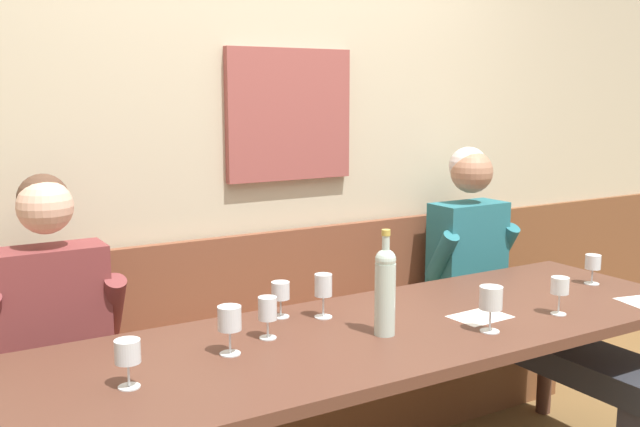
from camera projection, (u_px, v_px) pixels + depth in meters
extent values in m
cube|color=beige|center=(264.00, 127.00, 3.24)|extent=(6.80, 0.08, 2.80)
cube|color=#994C46|center=(290.00, 115.00, 3.23)|extent=(0.61, 0.04, 0.58)
cube|color=brown|center=(272.00, 333.00, 3.35)|extent=(6.80, 0.03, 0.92)
cube|color=brown|center=(296.00, 399.00, 3.20)|extent=(2.86, 0.42, 0.44)
cube|color=brown|center=(296.00, 346.00, 3.16)|extent=(2.80, 0.39, 0.05)
cube|color=brown|center=(275.00, 280.00, 3.28)|extent=(2.86, 0.04, 0.45)
cube|color=#533124|center=(387.00, 332.00, 2.56)|extent=(2.56, 0.82, 0.04)
cylinder|color=brown|center=(546.00, 344.00, 3.52)|extent=(0.07, 0.07, 0.70)
cube|color=brown|center=(52.00, 319.00, 2.61)|extent=(0.39, 0.18, 0.53)
sphere|color=#E2AE93|center=(45.00, 207.00, 2.53)|extent=(0.19, 0.19, 0.19)
sphere|color=#513627|center=(43.00, 199.00, 2.55)|extent=(0.18, 0.18, 0.18)
cylinder|color=brown|center=(112.00, 306.00, 2.68)|extent=(0.08, 0.20, 0.27)
cube|color=#2A2D34|center=(556.00, 352.00, 3.17)|extent=(0.31, 1.08, 0.11)
cube|color=#246974|center=(467.00, 255.00, 3.61)|extent=(0.37, 0.20, 0.53)
sphere|color=#A7775B|center=(472.00, 172.00, 3.53)|extent=(0.21, 0.21, 0.21)
sphere|color=beige|center=(468.00, 166.00, 3.55)|extent=(0.19, 0.19, 0.19)
cylinder|color=#246974|center=(442.00, 256.00, 3.47)|extent=(0.08, 0.20, 0.27)
cylinder|color=#246974|center=(502.00, 247.00, 3.68)|extent=(0.08, 0.20, 0.27)
cylinder|color=silver|center=(385.00, 299.00, 2.45)|extent=(0.07, 0.07, 0.25)
sphere|color=silver|center=(386.00, 260.00, 2.43)|extent=(0.07, 0.07, 0.07)
cylinder|color=silver|center=(386.00, 246.00, 2.42)|extent=(0.03, 0.03, 0.07)
cylinder|color=gold|center=(386.00, 233.00, 2.41)|extent=(0.03, 0.03, 0.02)
cylinder|color=silver|center=(490.00, 331.00, 2.50)|extent=(0.07, 0.07, 0.00)
cylinder|color=silver|center=(490.00, 320.00, 2.49)|extent=(0.01, 0.01, 0.08)
cylinder|color=silver|center=(491.00, 298.00, 2.48)|extent=(0.08, 0.08, 0.08)
cylinder|color=beige|center=(491.00, 304.00, 2.49)|extent=(0.07, 0.07, 0.03)
cylinder|color=silver|center=(592.00, 284.00, 3.12)|extent=(0.06, 0.06, 0.00)
cylinder|color=silver|center=(592.00, 276.00, 3.12)|extent=(0.01, 0.01, 0.06)
cylinder|color=silver|center=(593.00, 262.00, 3.11)|extent=(0.07, 0.07, 0.06)
cylinder|color=#E1E47E|center=(593.00, 266.00, 3.11)|extent=(0.06, 0.06, 0.03)
cylinder|color=silver|center=(558.00, 314.00, 2.70)|extent=(0.06, 0.06, 0.00)
cylinder|color=silver|center=(559.00, 303.00, 2.69)|extent=(0.01, 0.01, 0.08)
cylinder|color=silver|center=(560.00, 285.00, 2.68)|extent=(0.07, 0.07, 0.06)
cylinder|color=#E6D384|center=(560.00, 291.00, 2.68)|extent=(0.06, 0.06, 0.02)
cylinder|color=silver|center=(323.00, 317.00, 2.66)|extent=(0.07, 0.07, 0.00)
cylinder|color=silver|center=(323.00, 306.00, 2.65)|extent=(0.01, 0.01, 0.08)
cylinder|color=silver|center=(323.00, 285.00, 2.64)|extent=(0.06, 0.06, 0.08)
cylinder|color=silver|center=(129.00, 387.00, 2.03)|extent=(0.06, 0.06, 0.00)
cylinder|color=silver|center=(129.00, 374.00, 2.02)|extent=(0.01, 0.01, 0.07)
cylinder|color=silver|center=(128.00, 351.00, 2.01)|extent=(0.07, 0.07, 0.07)
cylinder|color=silver|center=(281.00, 317.00, 2.66)|extent=(0.06, 0.06, 0.00)
cylinder|color=silver|center=(281.00, 307.00, 2.66)|extent=(0.01, 0.01, 0.06)
cylinder|color=silver|center=(280.00, 290.00, 2.65)|extent=(0.07, 0.07, 0.06)
cylinder|color=#E9DD84|center=(281.00, 296.00, 2.65)|extent=(0.06, 0.06, 0.02)
cylinder|color=silver|center=(268.00, 338.00, 2.43)|extent=(0.06, 0.06, 0.00)
cylinder|color=silver|center=(268.00, 328.00, 2.43)|extent=(0.01, 0.01, 0.06)
cylinder|color=silver|center=(268.00, 308.00, 2.42)|extent=(0.06, 0.06, 0.08)
cylinder|color=silver|center=(230.00, 353.00, 2.29)|extent=(0.07, 0.07, 0.00)
cylinder|color=silver|center=(230.00, 341.00, 2.28)|extent=(0.01, 0.01, 0.08)
cylinder|color=silver|center=(229.00, 318.00, 2.27)|extent=(0.08, 0.08, 0.08)
cube|color=white|center=(480.00, 317.00, 2.66)|extent=(0.22, 0.16, 0.00)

